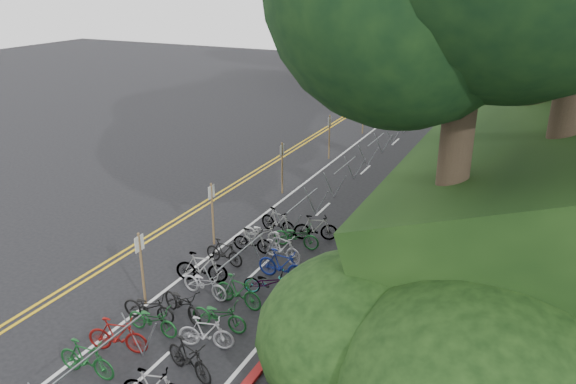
# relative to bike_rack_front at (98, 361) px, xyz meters

# --- Properties ---
(ground) EXTENTS (120.00, 120.00, 0.00)m
(ground) POSITION_rel_bike_rack_front_xyz_m (-2.54, 3.18, -0.92)
(ground) COLOR black
(ground) RESTS_ON ground
(road_markings) EXTENTS (7.47, 80.00, 0.01)m
(road_markings) POSITION_rel_bike_rack_front_xyz_m (-1.91, 13.28, -0.91)
(road_markings) COLOR gold
(road_markings) RESTS_ON ground
(red_curb) EXTENTS (0.25, 28.00, 0.10)m
(red_curb) POSITION_rel_bike_rack_front_xyz_m (3.16, 15.18, -0.87)
(red_curb) COLOR maroon
(red_curb) RESTS_ON ground
(bike_rack_front) EXTENTS (1.18, 3.27, 1.25)m
(bike_rack_front) POSITION_rel_bike_rack_front_xyz_m (0.00, 0.00, 0.00)
(bike_rack_front) COLOR gray
(bike_rack_front) RESTS_ON ground
(bike_racks_rest) EXTENTS (1.14, 23.00, 1.17)m
(bike_racks_rest) POSITION_rel_bike_rack_front_xyz_m (0.46, 16.18, -0.06)
(bike_racks_rest) COLOR gray
(bike_racks_rest) RESTS_ON ground
(signpost_near) EXTENTS (0.08, 0.40, 2.46)m
(signpost_near) POSITION_rel_bike_rack_front_xyz_m (-1.62, 3.67, 0.49)
(signpost_near) COLOR brown
(signpost_near) RESTS_ON ground
(signposts_rest) EXTENTS (0.08, 18.40, 2.50)m
(signposts_rest) POSITION_rel_bike_rack_front_xyz_m (-1.94, 17.18, 0.51)
(signposts_rest) COLOR brown
(signposts_rest) RESTS_ON ground
(bike_front) EXTENTS (0.77, 1.78, 0.91)m
(bike_front) POSITION_rel_bike_rack_front_xyz_m (-0.92, 3.01, -0.46)
(bike_front) COLOR black
(bike_front) RESTS_ON ground
(bike_valet) EXTENTS (3.37, 11.67, 1.09)m
(bike_valet) POSITION_rel_bike_rack_front_xyz_m (0.46, 5.31, -0.42)
(bike_valet) COLOR #144C1E
(bike_valet) RESTS_ON ground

